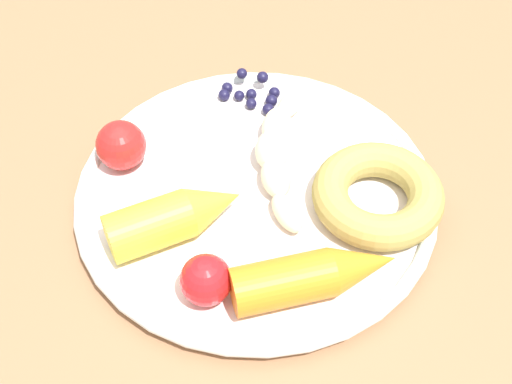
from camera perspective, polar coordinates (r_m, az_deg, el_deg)
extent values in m
cube|color=#906444|center=(0.61, 0.19, -0.63)|extent=(1.01, 0.99, 0.03)
cube|color=#8C6A4A|center=(1.31, -6.65, 9.62)|extent=(0.05, 0.05, 0.70)
cylinder|color=silver|center=(0.59, 0.00, -0.38)|extent=(0.30, 0.30, 0.01)
torus|color=silver|center=(0.59, 0.00, 0.00)|extent=(0.31, 0.31, 0.01)
ellipsoid|color=#F9E6B5|center=(0.65, 2.90, 7.35)|extent=(0.04, 0.02, 0.02)
ellipsoid|color=#F9E6B5|center=(0.62, 1.69, 5.61)|extent=(0.05, 0.03, 0.02)
ellipsoid|color=#F9E6B5|center=(0.60, 1.17, 3.55)|extent=(0.05, 0.05, 0.03)
ellipsoid|color=#F9E6B5|center=(0.58, 1.45, 0.93)|extent=(0.05, 0.05, 0.02)
ellipsoid|color=#F9E6B5|center=(0.56, 2.59, -1.75)|extent=(0.04, 0.04, 0.02)
cylinder|color=orange|center=(0.51, 2.24, -7.51)|extent=(0.08, 0.08, 0.04)
cone|color=orange|center=(0.52, 8.97, -5.98)|extent=(0.06, 0.06, 0.04)
cylinder|color=yellow|center=(0.54, -8.84, -2.82)|extent=(0.08, 0.07, 0.04)
cone|color=yellow|center=(0.55, -3.43, -0.93)|extent=(0.06, 0.06, 0.04)
torus|color=#AC984B|center=(0.57, 10.07, -0.22)|extent=(0.11, 0.11, 0.03)
sphere|color=#191638|center=(0.65, 1.02, 6.86)|extent=(0.01, 0.01, 0.01)
sphere|color=#191638|center=(0.66, -0.39, 8.12)|extent=(0.01, 0.01, 0.01)
sphere|color=#191638|center=(0.67, -2.41, 8.61)|extent=(0.01, 0.01, 0.01)
sphere|color=#191638|center=(0.67, 1.54, 8.24)|extent=(0.01, 0.01, 0.01)
sphere|color=#191638|center=(0.66, -2.66, 8.04)|extent=(0.01, 0.01, 0.01)
sphere|color=#191638|center=(0.65, -0.40, 7.34)|extent=(0.01, 0.01, 0.01)
sphere|color=#191638|center=(0.66, -1.40, 8.01)|extent=(0.01, 0.01, 0.01)
sphere|color=#191638|center=(0.66, 1.28, 7.59)|extent=(0.01, 0.01, 0.01)
sphere|color=#191638|center=(0.67, -1.18, 9.80)|extent=(0.01, 0.01, 0.01)
sphere|color=#191638|center=(0.67, 0.55, 9.50)|extent=(0.01, 0.01, 0.01)
sphere|color=red|center=(0.60, -11.13, 3.83)|extent=(0.04, 0.04, 0.04)
sphere|color=red|center=(0.51, -4.17, -7.29)|extent=(0.04, 0.04, 0.04)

